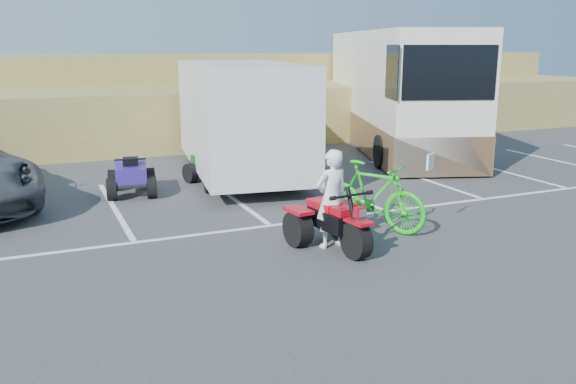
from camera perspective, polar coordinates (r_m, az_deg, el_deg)
name	(u,v)px	position (r m, az deg, el deg)	size (l,w,h in m)	color
ground	(325,264)	(10.19, 3.44, -6.77)	(100.00, 100.00, 0.00)	#37373A
parking_stripes	(279,202)	(14.07, -0.88, -0.94)	(28.00, 5.16, 0.01)	white
grass_embankment	(145,100)	(24.47, -13.25, 8.35)	(40.00, 8.50, 3.10)	olive
red_trike_atv	(335,249)	(10.95, 4.46, -5.32)	(1.29, 1.72, 1.12)	#A30916
rider	(331,199)	(10.81, 4.09, -0.64)	(0.65, 0.43, 1.78)	white
green_dirt_bike	(372,196)	(11.98, 7.90, -0.38)	(0.63, 2.24, 1.35)	#14BF19
cargo_trailer	(240,116)	(16.60, -4.47, 7.09)	(3.54, 6.87, 3.06)	silver
rv_motorhome	(395,98)	(21.87, 9.96, 8.64)	(6.12, 11.19, 3.91)	silver
quad_atv_blue	(133,194)	(15.29, -14.35, -0.19)	(1.13, 1.52, 0.99)	navy
quad_atv_green	(215,183)	(16.07, -6.85, 0.81)	(1.09, 1.46, 0.95)	#125016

